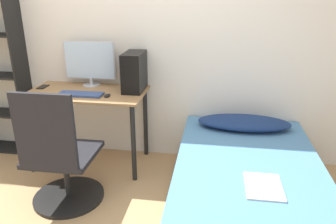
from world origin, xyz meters
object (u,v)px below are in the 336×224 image
object	(u,v)px
office_chair	(61,164)
keyboard	(80,94)
bed	(247,194)
monitor	(90,62)
pc_tower	(135,72)

from	to	relation	value
office_chair	keyboard	world-z (taller)	office_chair
bed	monitor	distance (m)	1.94
monitor	keyboard	distance (m)	0.40
office_chair	monitor	bearing A→B (deg)	93.24
office_chair	pc_tower	bearing A→B (deg)	62.12
office_chair	bed	xyz separation A→B (m)	(1.48, 0.01, -0.14)
monitor	office_chair	bearing A→B (deg)	-86.76
bed	pc_tower	bearing A→B (deg)	142.85
bed	office_chair	bearing A→B (deg)	-179.46
pc_tower	keyboard	bearing A→B (deg)	-152.97
pc_tower	bed	bearing A→B (deg)	-37.15
office_chair	pc_tower	world-z (taller)	pc_tower
office_chair	keyboard	bearing A→B (deg)	93.30
office_chair	bed	bearing A→B (deg)	0.54
monitor	pc_tower	bearing A→B (deg)	-11.43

